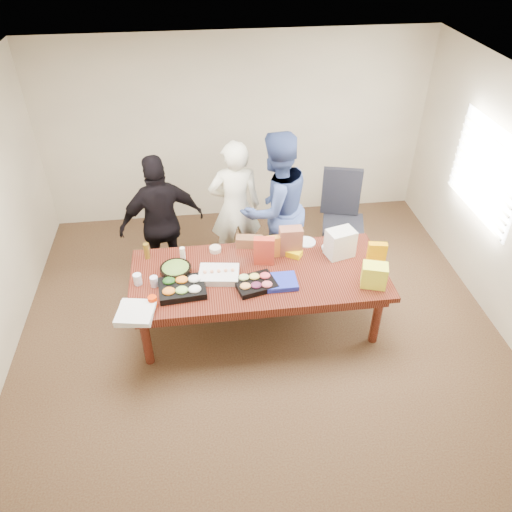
{
  "coord_description": "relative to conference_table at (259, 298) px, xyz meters",
  "views": [
    {
      "loc": [
        -0.56,
        -4.22,
        4.18
      ],
      "look_at": [
        -0.02,
        0.1,
        0.91
      ],
      "focal_mm": 34.97,
      "sensor_mm": 36.0,
      "label": 1
    }
  ],
  "objects": [
    {
      "name": "window_blinds",
      "position": [
        2.68,
        0.6,
        1.12
      ],
      "size": [
        0.04,
        1.36,
        1.0
      ],
      "primitive_type": "cube",
      "color": "beige",
      "rests_on": "wall_right"
    },
    {
      "name": "dip_bowl_a",
      "position": [
        0.3,
        0.45,
        0.41
      ],
      "size": [
        0.18,
        0.18,
        0.07
      ],
      "primitive_type": "cylinder",
      "rotation": [
        0.0,
        0.0,
        -0.06
      ],
      "color": "white",
      "rests_on": "conference_table"
    },
    {
      "name": "clear_cup_b",
      "position": [
        -1.3,
        -0.02,
        0.44
      ],
      "size": [
        0.11,
        0.11,
        0.12
      ],
      "primitive_type": "cylinder",
      "rotation": [
        0.0,
        0.0,
        -0.27
      ],
      "color": "silver",
      "rests_on": "conference_table"
    },
    {
      "name": "salad_bowl",
      "position": [
        -0.9,
        0.08,
        0.43
      ],
      "size": [
        0.34,
        0.34,
        0.11
      ],
      "primitive_type": "cylinder",
      "rotation": [
        0.0,
        0.0,
        -0.0
      ],
      "color": "black",
      "rests_on": "conference_table"
    },
    {
      "name": "mustard_bottle",
      "position": [
        0.06,
        0.43,
        0.46
      ],
      "size": [
        0.07,
        0.07,
        0.16
      ],
      "primitive_type": "cylinder",
      "rotation": [
        0.0,
        0.0,
        -0.29
      ],
      "color": "yellow",
      "rests_on": "conference_table"
    },
    {
      "name": "person_center",
      "position": [
        -0.15,
        1.15,
        0.53
      ],
      "size": [
        0.67,
        0.46,
        1.8
      ],
      "primitive_type": "imported",
      "rotation": [
        0.0,
        0.0,
        3.18
      ],
      "color": "white",
      "rests_on": "floor"
    },
    {
      "name": "plate_b",
      "position": [
        0.63,
        0.5,
        0.38
      ],
      "size": [
        0.29,
        0.29,
        0.01
      ],
      "primitive_type": "cylinder",
      "rotation": [
        0.0,
        0.0,
        -0.3
      ],
      "color": "white",
      "rests_on": "conference_table"
    },
    {
      "name": "wall_right",
      "position": [
        2.75,
        0.0,
        0.98
      ],
      "size": [
        0.04,
        5.0,
        2.7
      ],
      "primitive_type": "cube",
      "color": "beige",
      "rests_on": "floor"
    },
    {
      "name": "dressing_bottle",
      "position": [
        -1.22,
        0.43,
        0.47
      ],
      "size": [
        0.08,
        0.08,
        0.19
      ],
      "primitive_type": "cylinder",
      "rotation": [
        0.0,
        0.0,
        0.29
      ],
      "color": "brown",
      "rests_on": "conference_table"
    },
    {
      "name": "wall_back",
      "position": [
        0.0,
        2.5,
        0.98
      ],
      "size": [
        5.5,
        0.04,
        2.7
      ],
      "primitive_type": "cube",
      "color": "beige",
      "rests_on": "floor"
    },
    {
      "name": "banana_bunch",
      "position": [
        0.42,
        0.27,
        0.41
      ],
      "size": [
        0.25,
        0.22,
        0.07
      ],
      "primitive_type": "cube",
      "rotation": [
        0.0,
        0.0,
        -0.57
      ],
      "color": "#F6CB00",
      "rests_on": "conference_table"
    },
    {
      "name": "grocery_bag_white",
      "position": [
        0.96,
        0.22,
        0.54
      ],
      "size": [
        0.35,
        0.29,
        0.33
      ],
      "primitive_type": "cube",
      "rotation": [
        0.0,
        0.0,
        0.27
      ],
      "color": "white",
      "rests_on": "conference_table"
    },
    {
      "name": "office_chair",
      "position": [
        1.27,
        1.1,
        0.23
      ],
      "size": [
        0.75,
        0.75,
        1.21
      ],
      "primitive_type": "cube",
      "rotation": [
        0.0,
        0.0,
        -0.26
      ],
      "color": "black",
      "rests_on": "floor"
    },
    {
      "name": "grocery_bag_yellow",
      "position": [
        1.18,
        -0.35,
        0.5
      ],
      "size": [
        0.3,
        0.25,
        0.26
      ],
      "primitive_type": "cube",
      "rotation": [
        0.0,
        0.0,
        -0.31
      ],
      "color": "#F5FF35",
      "rests_on": "conference_table"
    },
    {
      "name": "fruit_tray",
      "position": [
        -0.07,
        -0.22,
        0.41
      ],
      "size": [
        0.48,
        0.42,
        0.06
      ],
      "primitive_type": "cube",
      "rotation": [
        0.0,
        0.0,
        0.26
      ],
      "color": "black",
      "rests_on": "conference_table"
    },
    {
      "name": "pizza_box_lower",
      "position": [
        -1.3,
        -0.51,
        0.4
      ],
      "size": [
        0.39,
        0.39,
        0.04
      ],
      "primitive_type": "cube",
      "rotation": [
        0.0,
        0.0,
        -0.12
      ],
      "color": "white",
      "rests_on": "conference_table"
    },
    {
      "name": "red_cup",
      "position": [
        -1.13,
        -0.39,
        0.44
      ],
      "size": [
        0.12,
        0.12,
        0.12
      ],
      "primitive_type": "cylinder",
      "rotation": [
        0.0,
        0.0,
        -0.35
      ],
      "color": "red",
      "rests_on": "conference_table"
    },
    {
      "name": "window_panel",
      "position": [
        2.72,
        0.6,
        1.12
      ],
      "size": [
        0.03,
        1.4,
        1.1
      ],
      "primitive_type": "cube",
      "color": "white",
      "rests_on": "wall_right"
    },
    {
      "name": "bread_loaf",
      "position": [
        -0.04,
        0.52,
        0.44
      ],
      "size": [
        0.32,
        0.18,
        0.12
      ],
      "primitive_type": "cube",
      "rotation": [
        0.0,
        0.0,
        -0.17
      ],
      "color": "brown",
      "rests_on": "conference_table"
    },
    {
      "name": "plate_a",
      "position": [
        0.9,
        0.34,
        0.38
      ],
      "size": [
        0.28,
        0.28,
        0.01
      ],
      "primitive_type": "cylinder",
      "rotation": [
        0.0,
        0.0,
        -0.21
      ],
      "color": "silver",
      "rests_on": "conference_table"
    },
    {
      "name": "chip_bag_orange",
      "position": [
        0.21,
        0.29,
        0.51
      ],
      "size": [
        0.17,
        0.08,
        0.26
      ],
      "primitive_type": "cube",
      "rotation": [
        0.0,
        0.0,
        0.06
      ],
      "color": "orange",
      "rests_on": "conference_table"
    },
    {
      "name": "ranch_bottle",
      "position": [
        -0.82,
        0.33,
        0.46
      ],
      "size": [
        0.07,
        0.07,
        0.17
      ],
      "primitive_type": "cylinder",
      "rotation": [
        0.0,
        0.0,
        0.34
      ],
      "color": "white",
      "rests_on": "conference_table"
    },
    {
      "name": "ceiling",
      "position": [
        0.0,
        0.0,
        2.33
      ],
      "size": [
        5.5,
        5.0,
        0.02
      ],
      "primitive_type": "cube",
      "color": "white",
      "rests_on": "wall_back"
    },
    {
      "name": "person_right",
      "position": [
        0.33,
        0.94,
        0.61
      ],
      "size": [
        1.19,
        1.09,
        1.96
      ],
      "primitive_type": "imported",
      "rotation": [
        0.0,
        0.0,
        3.61
      ],
      "color": "#374B87",
      "rests_on": "floor"
    },
    {
      "name": "dip_bowl_b",
      "position": [
        -0.45,
        0.46,
        0.4
      ],
      "size": [
        0.17,
        0.17,
        0.05
      ],
      "primitive_type": "cylinder",
      "rotation": [
        0.0,
        0.0,
        -0.28
      ],
      "color": "beige",
      "rests_on": "conference_table"
    },
    {
      "name": "veggie_tray",
      "position": [
        -0.83,
        -0.2,
        0.41
      ],
      "size": [
        0.51,
        0.42,
        0.07
      ],
      "primitive_type": "cube",
      "rotation": [
        0.0,
        0.0,
        0.09
      ],
      "color": "black",
      "rests_on": "conference_table"
    },
    {
      "name": "wall_front",
      "position": [
        0.0,
        -2.5,
        0.98
      ],
      "size": [
        5.5,
        0.04,
        2.7
      ],
      "primitive_type": "cube",
      "color": "beige",
      "rests_on": "floor"
    },
    {
      "name": "kraft_bag",
      "position": [
        0.41,
        0.32,
        0.54
      ],
      "size": [
        0.26,
        0.15,
        0.34
      ],
      "primitive_type": "cube",
      "rotation": [
        0.0,
        0.0,
        -0.02
      ],
      "color": "brown",
      "rests_on": "conference_table"
    },
    {
      "name": "chip_bag_red",
      "position": [
        0.08,
        0.17,
        0.54
      ],
      "size": [
        0.24,
        0.13,
        0.33
      ],
      "primitive_type": "cube",
      "rotation": [
        0.0,
        0.0,
        -0.16
      ],
      "color": "#BB3521",
      "rests_on": "conference_table"
    },
    {
      "name": "chip_bag_yellow",
      "position": [
        1.3,
        -0.04,
        0.53
      ],
      "size": [
        0.21,
        0.12,
        0.3
      ],
      "primitive_type": "cube",
      "rotation": [
        0.0,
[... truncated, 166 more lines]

